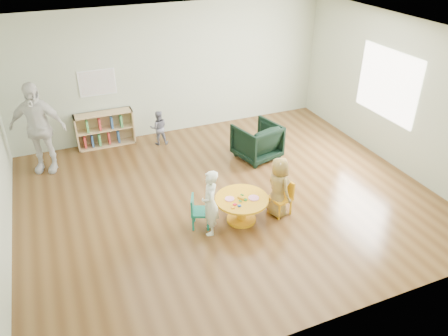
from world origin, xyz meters
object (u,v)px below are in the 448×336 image
(kid_chair_right, at_px, (282,196))
(toddler, at_px, (159,128))
(bookshelf, at_px, (104,129))
(child_right, at_px, (279,187))
(activity_table, at_px, (242,205))
(armchair, at_px, (257,141))
(kid_chair_left, at_px, (198,211))
(adult_caretaker, at_px, (38,128))
(child_left, at_px, (210,203))

(kid_chair_right, height_order, toddler, toddler)
(bookshelf, height_order, child_right, child_right)
(activity_table, relative_size, child_right, 0.83)
(bookshelf, bearing_deg, armchair, -32.86)
(kid_chair_left, bearing_deg, adult_caretaker, -119.95)
(activity_table, relative_size, toddler, 1.13)
(kid_chair_right, relative_size, toddler, 0.79)
(kid_chair_left, bearing_deg, armchair, 155.39)
(bookshelf, distance_m, adult_caretaker, 1.49)
(armchair, height_order, toddler, toddler)
(kid_chair_right, relative_size, bookshelf, 0.50)
(kid_chair_right, bearing_deg, child_right, 76.79)
(kid_chair_right, relative_size, child_left, 0.55)
(adult_caretaker, bearing_deg, bookshelf, 47.76)
(kid_chair_left, distance_m, child_right, 1.35)
(kid_chair_right, bearing_deg, adult_caretaker, 35.68)
(activity_table, bearing_deg, toddler, 98.72)
(armchair, bearing_deg, adult_caretaker, -30.00)
(child_left, distance_m, adult_caretaker, 3.80)
(activity_table, relative_size, adult_caretaker, 0.48)
(kid_chair_left, bearing_deg, kid_chair_right, 105.83)
(kid_chair_right, distance_m, child_left, 1.29)
(adult_caretaker, bearing_deg, armchair, 5.15)
(activity_table, relative_size, child_left, 0.79)
(child_left, bearing_deg, bookshelf, -145.57)
(armchair, xyz_separation_m, child_left, (-1.74, -1.90, 0.17))
(adult_caretaker, bearing_deg, child_left, -32.33)
(kid_chair_left, bearing_deg, toddler, -160.65)
(kid_chair_right, height_order, armchair, armchair)
(kid_chair_left, distance_m, toddler, 3.07)
(activity_table, height_order, adult_caretaker, adult_caretaker)
(toddler, bearing_deg, child_right, 119.90)
(child_left, xyz_separation_m, toddler, (0.08, 3.27, -0.16))
(armchair, distance_m, adult_caretaker, 4.19)
(child_left, xyz_separation_m, child_right, (1.19, 0.03, -0.02))
(child_left, height_order, adult_caretaker, adult_caretaker)
(kid_chair_right, xyz_separation_m, toddler, (-1.20, 3.24, 0.06))
(armchair, distance_m, child_left, 2.58)
(bookshelf, height_order, child_left, child_left)
(kid_chair_left, distance_m, kid_chair_right, 1.42)
(activity_table, distance_m, adult_caretaker, 4.13)
(bookshelf, distance_m, child_left, 3.81)
(kid_chair_left, relative_size, child_left, 0.50)
(armchair, height_order, child_right, child_right)
(child_left, bearing_deg, adult_caretaker, -124.34)
(activity_table, bearing_deg, bookshelf, 113.62)
(child_right, bearing_deg, kid_chair_left, 75.61)
(toddler, bearing_deg, adult_caretaker, 16.41)
(kid_chair_right, relative_size, armchair, 0.74)
(kid_chair_right, height_order, adult_caretaker, adult_caretaker)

